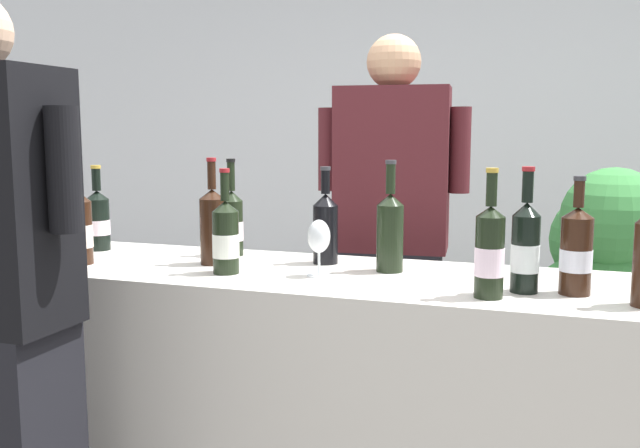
{
  "coord_description": "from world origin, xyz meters",
  "views": [
    {
      "loc": [
        0.68,
        -1.98,
        1.37
      ],
      "look_at": [
        0.02,
        0.0,
        1.09
      ],
      "focal_mm": 38.57,
      "sensor_mm": 36.0,
      "label": 1
    }
  ],
  "objects_px": {
    "wine_bottle_4": "(525,247)",
    "wine_bottle_9": "(232,223)",
    "wine_bottle_10": "(213,225)",
    "potted_shrub": "(598,283)",
    "person_server": "(391,263)",
    "wine_bottle_6": "(98,220)",
    "wine_bottle_7": "(576,251)",
    "wine_bottle_8": "(390,230)",
    "wine_bottle_1": "(226,237)",
    "wine_bottle_0": "(490,252)",
    "wine_bottle_2": "(325,226)",
    "wine_bottle_3": "(79,228)",
    "wine_glass": "(319,239)"
  },
  "relations": [
    {
      "from": "wine_bottle_7",
      "to": "wine_bottle_6",
      "type": "bearing_deg",
      "value": 173.7
    },
    {
      "from": "wine_bottle_0",
      "to": "person_server",
      "type": "relative_size",
      "value": 0.19
    },
    {
      "from": "wine_bottle_6",
      "to": "potted_shrub",
      "type": "xyz_separation_m",
      "value": [
        1.78,
        1.05,
        -0.33
      ]
    },
    {
      "from": "wine_bottle_8",
      "to": "wine_bottle_9",
      "type": "distance_m",
      "value": 0.59
    },
    {
      "from": "wine_bottle_7",
      "to": "wine_glass",
      "type": "height_order",
      "value": "wine_bottle_7"
    },
    {
      "from": "wine_bottle_4",
      "to": "wine_bottle_9",
      "type": "relative_size",
      "value": 1.0
    },
    {
      "from": "wine_bottle_8",
      "to": "wine_bottle_10",
      "type": "bearing_deg",
      "value": -173.3
    },
    {
      "from": "wine_bottle_3",
      "to": "wine_bottle_10",
      "type": "height_order",
      "value": "wine_bottle_10"
    },
    {
      "from": "wine_bottle_1",
      "to": "wine_bottle_4",
      "type": "height_order",
      "value": "wine_bottle_4"
    },
    {
      "from": "wine_bottle_6",
      "to": "wine_bottle_7",
      "type": "distance_m",
      "value": 1.65
    },
    {
      "from": "wine_glass",
      "to": "wine_bottle_3",
      "type": "bearing_deg",
      "value": -175.25
    },
    {
      "from": "wine_bottle_7",
      "to": "wine_bottle_10",
      "type": "relative_size",
      "value": 0.91
    },
    {
      "from": "wine_bottle_10",
      "to": "potted_shrub",
      "type": "bearing_deg",
      "value": 42.72
    },
    {
      "from": "wine_bottle_0",
      "to": "wine_bottle_8",
      "type": "relative_size",
      "value": 0.98
    },
    {
      "from": "wine_bottle_2",
      "to": "wine_bottle_9",
      "type": "distance_m",
      "value": 0.36
    },
    {
      "from": "wine_bottle_3",
      "to": "wine_bottle_2",
      "type": "bearing_deg",
      "value": 19.39
    },
    {
      "from": "wine_bottle_6",
      "to": "wine_bottle_7",
      "type": "relative_size",
      "value": 0.98
    },
    {
      "from": "potted_shrub",
      "to": "wine_bottle_1",
      "type": "bearing_deg",
      "value": -131.93
    },
    {
      "from": "wine_bottle_9",
      "to": "potted_shrub",
      "type": "xyz_separation_m",
      "value": [
        1.26,
        0.99,
        -0.33
      ]
    },
    {
      "from": "wine_bottle_2",
      "to": "potted_shrub",
      "type": "distance_m",
      "value": 1.41
    },
    {
      "from": "wine_bottle_1",
      "to": "wine_bottle_9",
      "type": "height_order",
      "value": "wine_bottle_9"
    },
    {
      "from": "wine_bottle_9",
      "to": "person_server",
      "type": "distance_m",
      "value": 0.7
    },
    {
      "from": "wine_bottle_1",
      "to": "wine_bottle_2",
      "type": "bearing_deg",
      "value": 46.25
    },
    {
      "from": "wine_bottle_6",
      "to": "wine_bottle_10",
      "type": "xyz_separation_m",
      "value": [
        0.52,
        -0.11,
        0.02
      ]
    },
    {
      "from": "wine_bottle_1",
      "to": "potted_shrub",
      "type": "relative_size",
      "value": 0.26
    },
    {
      "from": "wine_bottle_0",
      "to": "wine_bottle_6",
      "type": "bearing_deg",
      "value": 168.34
    },
    {
      "from": "person_server",
      "to": "wine_bottle_8",
      "type": "bearing_deg",
      "value": -77.9
    },
    {
      "from": "wine_bottle_0",
      "to": "wine_bottle_10",
      "type": "xyz_separation_m",
      "value": [
        -0.9,
        0.18,
        0.01
      ]
    },
    {
      "from": "wine_bottle_9",
      "to": "person_server",
      "type": "xyz_separation_m",
      "value": [
        0.46,
        0.49,
        -0.2
      ]
    },
    {
      "from": "wine_bottle_8",
      "to": "person_server",
      "type": "relative_size",
      "value": 0.2
    },
    {
      "from": "wine_bottle_2",
      "to": "wine_bottle_3",
      "type": "distance_m",
      "value": 0.8
    },
    {
      "from": "wine_bottle_3",
      "to": "wine_bottle_4",
      "type": "relative_size",
      "value": 0.96
    },
    {
      "from": "wine_bottle_3",
      "to": "wine_glass",
      "type": "height_order",
      "value": "wine_bottle_3"
    },
    {
      "from": "wine_bottle_9",
      "to": "wine_glass",
      "type": "xyz_separation_m",
      "value": [
        0.4,
        -0.24,
        -0.0
      ]
    },
    {
      "from": "person_server",
      "to": "wine_bottle_4",
      "type": "bearing_deg",
      "value": -54.39
    },
    {
      "from": "wine_bottle_6",
      "to": "wine_bottle_9",
      "type": "bearing_deg",
      "value": 6.22
    },
    {
      "from": "wine_bottle_0",
      "to": "wine_bottle_7",
      "type": "height_order",
      "value": "wine_bottle_0"
    },
    {
      "from": "person_server",
      "to": "potted_shrub",
      "type": "bearing_deg",
      "value": 31.96
    },
    {
      "from": "wine_bottle_2",
      "to": "wine_bottle_10",
      "type": "height_order",
      "value": "wine_bottle_10"
    },
    {
      "from": "wine_bottle_4",
      "to": "wine_bottle_7",
      "type": "relative_size",
      "value": 1.07
    },
    {
      "from": "wine_bottle_3",
      "to": "wine_bottle_9",
      "type": "relative_size",
      "value": 0.96
    },
    {
      "from": "wine_bottle_7",
      "to": "wine_bottle_10",
      "type": "xyz_separation_m",
      "value": [
        -1.11,
        0.07,
        0.01
      ]
    },
    {
      "from": "wine_bottle_1",
      "to": "wine_glass",
      "type": "xyz_separation_m",
      "value": [
        0.28,
        0.05,
        0.0
      ]
    },
    {
      "from": "wine_bottle_2",
      "to": "wine_bottle_8",
      "type": "bearing_deg",
      "value": -15.09
    },
    {
      "from": "wine_bottle_3",
      "to": "wine_bottle_8",
      "type": "distance_m",
      "value": 1.01
    },
    {
      "from": "wine_glass",
      "to": "person_server",
      "type": "distance_m",
      "value": 0.76
    },
    {
      "from": "wine_bottle_3",
      "to": "wine_bottle_4",
      "type": "distance_m",
      "value": 1.4
    },
    {
      "from": "wine_bottle_1",
      "to": "wine_bottle_7",
      "type": "distance_m",
      "value": 1.01
    },
    {
      "from": "wine_bottle_1",
      "to": "person_server",
      "type": "bearing_deg",
      "value": 66.15
    },
    {
      "from": "person_server",
      "to": "wine_bottle_9",
      "type": "bearing_deg",
      "value": -133.22
    }
  ]
}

